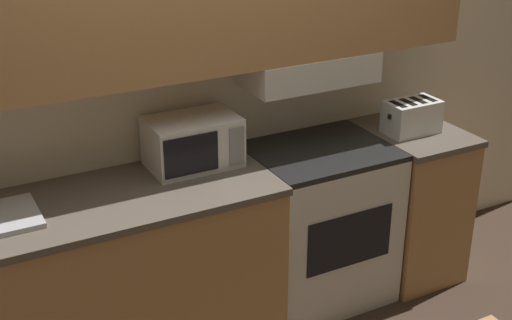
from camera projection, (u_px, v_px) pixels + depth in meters
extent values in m
plane|color=#3D2D23|center=(203.00, 292.00, 4.17)|extent=(16.00, 16.00, 0.00)
cube|color=silver|center=(193.00, 82.00, 3.67)|extent=(5.29, 0.05, 2.55)
cube|color=tan|center=(206.00, 6.00, 3.35)|extent=(2.89, 0.32, 0.61)
cube|color=silver|center=(309.00, 68.00, 3.75)|extent=(0.71, 0.34, 0.16)
cube|color=tan|center=(110.00, 285.00, 3.47)|extent=(1.64, 0.64, 0.87)
cube|color=brown|center=(102.00, 202.00, 3.28)|extent=(1.66, 0.66, 0.04)
cube|color=tan|center=(407.00, 203.00, 4.25)|extent=(0.47, 0.64, 0.87)
cube|color=brown|center=(414.00, 133.00, 4.07)|extent=(0.49, 0.66, 0.04)
cube|color=silver|center=(318.00, 226.00, 3.99)|extent=(0.74, 0.61, 0.88)
cube|color=black|center=(321.00, 151.00, 3.81)|extent=(0.74, 0.61, 0.03)
cube|color=black|center=(350.00, 240.00, 3.72)|extent=(0.52, 0.01, 0.31)
cylinder|color=black|center=(306.00, 164.00, 3.63)|extent=(0.10, 0.10, 0.01)
cylinder|color=black|center=(360.00, 152.00, 3.78)|extent=(0.10, 0.10, 0.01)
cylinder|color=black|center=(282.00, 147.00, 3.83)|extent=(0.10, 0.10, 0.01)
cylinder|color=black|center=(334.00, 136.00, 3.97)|extent=(0.10, 0.10, 0.01)
cube|color=silver|center=(193.00, 142.00, 3.56)|extent=(0.45, 0.30, 0.25)
cube|color=black|center=(191.00, 155.00, 3.41)|extent=(0.28, 0.01, 0.20)
cube|color=gray|center=(237.00, 146.00, 3.51)|extent=(0.08, 0.01, 0.20)
cube|color=silver|center=(412.00, 117.00, 3.98)|extent=(0.30, 0.18, 0.19)
cube|color=black|center=(390.00, 117.00, 3.90)|extent=(0.01, 0.02, 0.02)
cube|color=black|center=(398.00, 105.00, 3.90)|extent=(0.04, 0.13, 0.01)
cube|color=black|center=(408.00, 103.00, 3.93)|extent=(0.04, 0.13, 0.01)
cube|color=black|center=(418.00, 101.00, 3.96)|extent=(0.04, 0.13, 0.01)
cube|color=black|center=(428.00, 99.00, 3.99)|extent=(0.04, 0.13, 0.01)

